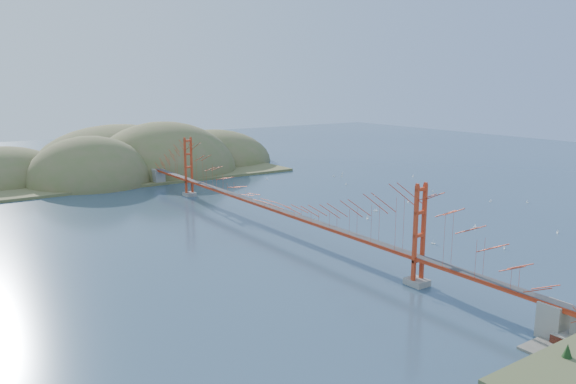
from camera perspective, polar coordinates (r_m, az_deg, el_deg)
ground at (r=87.60m, az=-1.66°, el=-3.69°), size 320.00×320.00×0.00m
bridge at (r=86.20m, az=-1.76°, el=0.84°), size 2.20×94.40×12.00m
fort at (r=56.39m, az=27.05°, el=-12.98°), size 3.70×2.30×1.75m
far_headlands at (r=149.35m, az=-15.43°, el=2.19°), size 84.00×58.00×25.00m
sailboat_9 at (r=136.85m, az=12.59°, el=1.58°), size 0.55×0.55×0.61m
sailboat_3 at (r=111.60m, az=-4.00°, el=-0.35°), size 0.59×0.59×0.62m
sailboat_6 at (r=92.75m, az=18.47°, el=-3.34°), size 0.57×0.57×0.61m
sailboat_14 at (r=93.93m, az=8.08°, el=-2.67°), size 0.68×0.68×0.71m
sailboat_17 at (r=138.31m, az=5.54°, el=1.90°), size 0.50×0.43×0.57m
sailboat_15 at (r=134.32m, az=4.67°, el=1.63°), size 0.50×0.55×0.62m
sailboat_5 at (r=119.64m, az=14.50°, el=0.10°), size 0.41×0.48×0.56m
sailboat_11 at (r=113.11m, az=19.89°, el=-0.86°), size 0.53×0.53×0.56m
sailboat_7 at (r=123.88m, az=5.91°, el=0.78°), size 0.50×0.47×0.56m
sailboat_13 at (r=94.01m, az=25.71°, el=-3.70°), size 0.58×0.58×0.61m
sailboat_10 at (r=81.79m, az=14.53°, el=-5.04°), size 0.66×0.66×0.74m
sailboat_8 at (r=134.49m, az=5.48°, el=1.63°), size 0.51×0.42×0.60m
sailboat_0 at (r=92.23m, az=2.74°, el=-2.83°), size 0.49×0.53×0.59m
sailboat_4 at (r=108.14m, az=12.13°, el=-0.96°), size 0.59×0.59×0.64m
sailboat_2 at (r=99.64m, az=8.97°, el=-1.89°), size 0.54×0.54×0.59m
sailboat_1 at (r=99.59m, az=8.81°, el=-1.89°), size 0.53×0.53×0.56m
sailboat_12 at (r=129.99m, az=-2.15°, el=1.34°), size 0.57×0.57×0.63m
sailboat_extra_0 at (r=82.43m, az=21.12°, el=-5.33°), size 0.60×0.60×0.64m
sailboat_extra_1 at (r=114.67m, az=23.12°, el=-0.93°), size 0.51×0.59×0.67m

